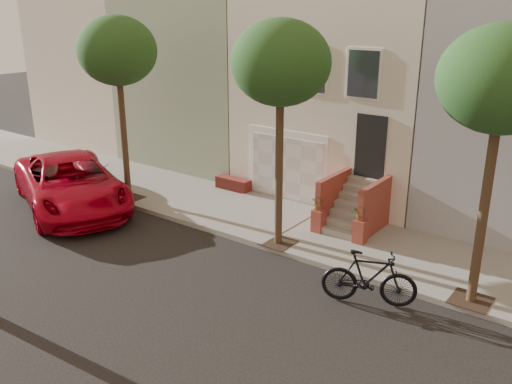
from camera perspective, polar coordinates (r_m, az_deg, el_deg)
The scene contains 9 objects.
ground at distance 14.05m, azimuth -10.36°, elevation -10.05°, with size 90.00×90.00×0.00m, color black.
sidewalk at distance 17.68m, azimuth 2.30°, elevation -3.17°, with size 40.00×3.70×0.15m, color gray.
house_row at distance 21.68m, azimuth 11.35°, elevation 10.43°, with size 33.10×11.70×7.00m.
tree_left at distance 19.09m, azimuth -14.28°, elevation 13.98°, with size 2.70×2.57×6.30m.
tree_mid at distance 14.68m, azimuth 2.58°, elevation 13.16°, with size 2.70×2.57×6.30m.
tree_right at distance 12.48m, azimuth 24.33°, elevation 10.49°, with size 2.70×2.57×6.30m.
utility_pole at distance 5.37m, azimuth 22.11°, elevation 0.56°, with size 23.60×1.22×10.00m.
pickup_truck at distance 19.88m, azimuth -18.77°, elevation 0.88°, with size 3.00×6.51×1.81m, color #AB0217.
motorcycle at distance 13.23m, azimuth 11.72°, elevation -8.77°, with size 0.63×2.24×1.34m, color black.
Camera 1 is at (9.20, -8.19, 6.76)m, focal length 38.35 mm.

